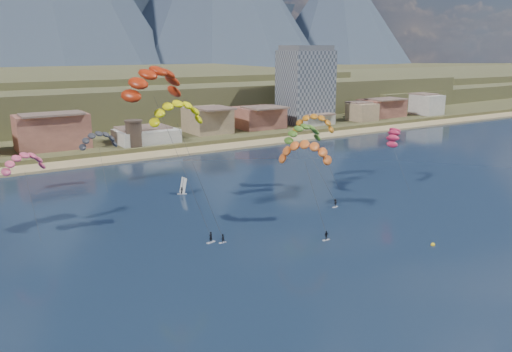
# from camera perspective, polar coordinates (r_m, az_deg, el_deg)

# --- Properties ---
(ground) EXTENTS (2400.00, 2400.00, 0.00)m
(ground) POSITION_cam_1_polar(r_m,az_deg,el_deg) (77.81, 12.96, -12.05)
(ground) COLOR black
(ground) RESTS_ON ground
(beach) EXTENTS (2200.00, 12.00, 0.90)m
(beach) POSITION_cam_1_polar(r_m,az_deg,el_deg) (165.98, -13.76, 1.95)
(beach) COLOR tan
(beach) RESTS_ON ground
(foothills) EXTENTS (940.00, 210.00, 18.00)m
(foothills) POSITION_cam_1_polar(r_m,az_deg,el_deg) (291.33, -17.77, 8.47)
(foothills) COLOR brown
(foothills) RESTS_ON ground
(apartment_tower) EXTENTS (20.00, 16.00, 32.00)m
(apartment_tower) POSITION_cam_1_polar(r_m,az_deg,el_deg) (223.18, 5.41, 9.84)
(apartment_tower) COLOR gray
(apartment_tower) RESTS_ON ground
(watchtower) EXTENTS (5.82, 5.82, 8.60)m
(watchtower) POSITION_cam_1_polar(r_m,az_deg,el_deg) (173.91, -13.17, 4.57)
(watchtower) COLOR #47382D
(watchtower) RESTS_ON ground
(kitesurfer_red) EXTENTS (14.84, 19.64, 32.36)m
(kitesurfer_red) POSITION_cam_1_polar(r_m,az_deg,el_deg) (98.05, -11.16, 10.47)
(kitesurfer_red) COLOR silver
(kitesurfer_red) RESTS_ON ground
(kitesurfer_yellow) EXTENTS (10.67, 14.63, 25.98)m
(kitesurfer_yellow) POSITION_cam_1_polar(r_m,az_deg,el_deg) (96.98, -8.64, 7.20)
(kitesurfer_yellow) COLOR silver
(kitesurfer_yellow) RESTS_ON ground
(kitesurfer_orange) EXTENTS (10.97, 17.50, 18.99)m
(kitesurfer_orange) POSITION_cam_1_polar(r_m,az_deg,el_deg) (102.26, 5.38, 3.04)
(kitesurfer_orange) COLOR silver
(kitesurfer_orange) RESTS_ON ground
(kitesurfer_green) EXTENTS (10.03, 15.88, 19.26)m
(kitesurfer_green) POSITION_cam_1_polar(r_m,az_deg,el_deg) (121.30, 5.23, 4.92)
(kitesurfer_green) COLOR silver
(kitesurfer_green) RESTS_ON ground
(distant_kite_pink) EXTENTS (8.95, 6.88, 16.60)m
(distant_kite_pink) POSITION_cam_1_polar(r_m,az_deg,el_deg) (104.54, -24.02, 1.69)
(distant_kite_pink) COLOR #262626
(distant_kite_pink) RESTS_ON ground
(distant_kite_dark) EXTENTS (9.93, 6.14, 15.68)m
(distant_kite_dark) POSITION_cam_1_polar(r_m,az_deg,el_deg) (133.13, -16.82, 4.08)
(distant_kite_dark) COLOR #262626
(distant_kite_dark) RESTS_ON ground
(distant_kite_orange) EXTENTS (10.97, 9.16, 19.60)m
(distant_kite_orange) POSITION_cam_1_polar(r_m,az_deg,el_deg) (127.69, 6.30, 6.06)
(distant_kite_orange) COLOR #262626
(distant_kite_orange) RESTS_ON ground
(distant_kite_red) EXTENTS (9.12, 9.10, 16.51)m
(distant_kite_red) POSITION_cam_1_polar(r_m,az_deg,el_deg) (130.54, 14.64, 4.51)
(distant_kite_red) COLOR #262626
(distant_kite_red) RESTS_ON ground
(windsurfer) EXTENTS (2.43, 2.47, 3.89)m
(windsurfer) POSITION_cam_1_polar(r_m,az_deg,el_deg) (123.40, -8.03, -1.41)
(windsurfer) COLOR silver
(windsurfer) RESTS_ON ground
(buoy) EXTENTS (0.72, 0.72, 0.72)m
(buoy) POSITION_cam_1_polar(r_m,az_deg,el_deg) (96.65, 18.72, -7.11)
(buoy) COLOR yellow
(buoy) RESTS_ON ground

